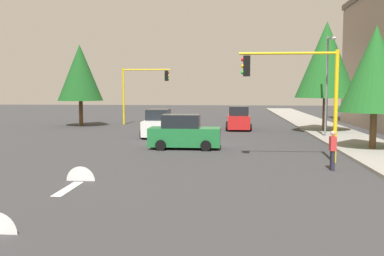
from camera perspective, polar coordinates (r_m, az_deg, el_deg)
ground_plane at (r=27.05m, az=-0.55°, el=-2.13°), size 120.00×120.00×0.00m
sidewalk_kerb at (r=32.86m, az=18.89°, el=-0.97°), size 80.00×4.00×0.15m
lane_arrow_near at (r=16.56m, az=-14.97°, el=-7.08°), size 2.40×1.10×1.10m
traffic_signal_far_right at (r=41.53m, az=-6.49°, el=5.68°), size 0.36×4.59×5.34m
traffic_signal_near_left at (r=20.93m, az=13.41°, el=5.79°), size 0.36×4.59×5.25m
street_lamp_curbside at (r=31.04m, az=17.40°, el=6.63°), size 2.15×0.28×7.00m
tree_opposite_side at (r=41.04m, az=-14.47°, el=7.03°), size 4.05×4.05×7.40m
tree_roadside_mid at (r=35.55m, az=17.20°, el=8.53°), size 4.69×4.69×8.59m
tree_roadside_near at (r=25.96m, az=22.91°, el=7.14°), size 3.79×3.79×6.90m
car_red at (r=36.45m, az=6.11°, el=1.18°), size 3.98×2.10×1.98m
car_green at (r=24.98m, az=-1.08°, el=-0.68°), size 1.95×4.08×1.98m
car_white at (r=31.08m, az=-4.47°, el=0.48°), size 3.92×2.06×1.98m
pedestrian_crossing at (r=19.35m, az=17.96°, el=-2.66°), size 0.40×0.24×1.70m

